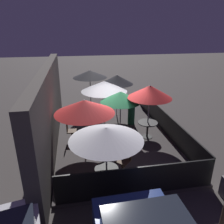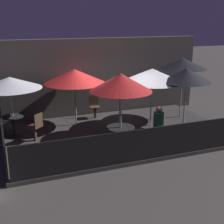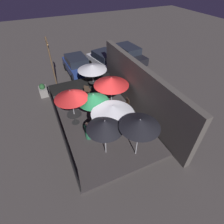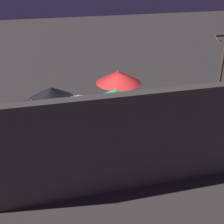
{
  "view_description": "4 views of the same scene",
  "coord_description": "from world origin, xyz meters",
  "px_view_note": "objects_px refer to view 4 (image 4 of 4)",
  "views": [
    {
      "loc": [
        -8.77,
        1.61,
        4.74
      ],
      "look_at": [
        -0.16,
        0.1,
        1.3
      ],
      "focal_mm": 35.0,
      "sensor_mm": 36.0,
      "label": 1
    },
    {
      "loc": [
        -3.9,
        -9.74,
        4.03
      ],
      "look_at": [
        -0.37,
        -0.43,
        1.03
      ],
      "focal_mm": 50.0,
      "sensor_mm": 36.0,
      "label": 2
    },
    {
      "loc": [
        7.54,
        -2.62,
        7.64
      ],
      "look_at": [
        0.77,
        0.46,
        1.27
      ],
      "focal_mm": 28.0,
      "sensor_mm": 36.0,
      "label": 3
    },
    {
      "loc": [
        2.81,
        10.28,
        6.61
      ],
      "look_at": [
        0.16,
        -0.04,
        1.35
      ],
      "focal_mm": 50.0,
      "sensor_mm": 36.0,
      "label": 4
    }
  ],
  "objects_px": {
    "patio_umbrella_6": "(79,102)",
    "patio_chair_0": "(184,121)",
    "patio_umbrella_4": "(51,93)",
    "patio_chair_1": "(138,155)",
    "patron_0": "(85,119)",
    "dining_table_0": "(118,110)",
    "patio_umbrella_1": "(212,96)",
    "dining_table_1": "(207,127)",
    "patio_umbrella_2": "(115,95)",
    "light_post": "(222,67)",
    "planter_box": "(188,95)",
    "patio_umbrella_0": "(119,77)",
    "patio_umbrella_5": "(32,106)",
    "patio_umbrella_3": "(159,108)"
  },
  "relations": [
    {
      "from": "patio_umbrella_0",
      "to": "patio_umbrella_1",
      "type": "distance_m",
      "value": 3.78
    },
    {
      "from": "patio_umbrella_5",
      "to": "planter_box",
      "type": "height_order",
      "value": "patio_umbrella_5"
    },
    {
      "from": "patio_umbrella_1",
      "to": "dining_table_1",
      "type": "relative_size",
      "value": 2.85
    },
    {
      "from": "patio_umbrella_2",
      "to": "planter_box",
      "type": "distance_m",
      "value": 5.33
    },
    {
      "from": "patio_umbrella_5",
      "to": "dining_table_1",
      "type": "relative_size",
      "value": 3.27
    },
    {
      "from": "patio_umbrella_2",
      "to": "patio_chair_0",
      "type": "xyz_separation_m",
      "value": [
        -2.77,
        0.45,
        -1.28
      ]
    },
    {
      "from": "patio_umbrella_4",
      "to": "patron_0",
      "type": "xyz_separation_m",
      "value": [
        -1.31,
        -0.49,
        -1.49
      ]
    },
    {
      "from": "patio_umbrella_1",
      "to": "patio_umbrella_2",
      "type": "relative_size",
      "value": 1.02
    },
    {
      "from": "patio_umbrella_4",
      "to": "patio_chair_1",
      "type": "xyz_separation_m",
      "value": [
        -2.59,
        2.52,
        -1.5
      ]
    },
    {
      "from": "patio_umbrella_4",
      "to": "patron_0",
      "type": "distance_m",
      "value": 2.05
    },
    {
      "from": "dining_table_0",
      "to": "dining_table_1",
      "type": "xyz_separation_m",
      "value": [
        -3.0,
        2.28,
        0.0
      ]
    },
    {
      "from": "patio_umbrella_6",
      "to": "dining_table_0",
      "type": "xyz_separation_m",
      "value": [
        -1.9,
        -1.64,
        -1.35
      ]
    },
    {
      "from": "patio_umbrella_3",
      "to": "patio_chair_0",
      "type": "relative_size",
      "value": 2.36
    },
    {
      "from": "dining_table_0",
      "to": "planter_box",
      "type": "bearing_deg",
      "value": -161.75
    },
    {
      "from": "patio_umbrella_6",
      "to": "dining_table_1",
      "type": "relative_size",
      "value": 3.06
    },
    {
      "from": "patio_umbrella_6",
      "to": "patio_chair_0",
      "type": "distance_m",
      "value": 4.46
    },
    {
      "from": "patio_umbrella_4",
      "to": "dining_table_1",
      "type": "height_order",
      "value": "patio_umbrella_4"
    },
    {
      "from": "light_post",
      "to": "patio_umbrella_2",
      "type": "bearing_deg",
      "value": 14.12
    },
    {
      "from": "patron_0",
      "to": "dining_table_0",
      "type": "bearing_deg",
      "value": 15.86
    },
    {
      "from": "patio_umbrella_5",
      "to": "light_post",
      "type": "height_order",
      "value": "light_post"
    },
    {
      "from": "patio_umbrella_6",
      "to": "patio_chair_0",
      "type": "relative_size",
      "value": 2.35
    },
    {
      "from": "patio_umbrella_6",
      "to": "patio_chair_1",
      "type": "xyz_separation_m",
      "value": [
        -1.67,
        1.72,
        -1.42
      ]
    },
    {
      "from": "patio_umbrella_0",
      "to": "dining_table_0",
      "type": "relative_size",
      "value": 2.74
    },
    {
      "from": "dining_table_0",
      "to": "light_post",
      "type": "distance_m",
      "value": 5.16
    },
    {
      "from": "patio_chair_1",
      "to": "light_post",
      "type": "bearing_deg",
      "value": -51.46
    },
    {
      "from": "patio_umbrella_4",
      "to": "patio_umbrella_6",
      "type": "xyz_separation_m",
      "value": [
        -0.92,
        0.81,
        -0.09
      ]
    },
    {
      "from": "patio_umbrella_6",
      "to": "dining_table_1",
      "type": "xyz_separation_m",
      "value": [
        -4.9,
        0.64,
        -1.35
      ]
    },
    {
      "from": "dining_table_1",
      "to": "patio_chair_0",
      "type": "distance_m",
      "value": 0.96
    },
    {
      "from": "patio_umbrella_5",
      "to": "patio_chair_1",
      "type": "distance_m",
      "value": 3.9
    },
    {
      "from": "patio_umbrella_0",
      "to": "patron_0",
      "type": "height_order",
      "value": "patio_umbrella_0"
    },
    {
      "from": "patio_umbrella_1",
      "to": "planter_box",
      "type": "xyz_separation_m",
      "value": [
        -1.04,
        -3.61,
        -1.57
      ]
    },
    {
      "from": "dining_table_0",
      "to": "patio_chair_0",
      "type": "distance_m",
      "value": 2.83
    },
    {
      "from": "patio_umbrella_2",
      "to": "dining_table_1",
      "type": "distance_m",
      "value": 3.83
    },
    {
      "from": "patio_umbrella_2",
      "to": "patio_chair_1",
      "type": "relative_size",
      "value": 2.23
    },
    {
      "from": "patio_umbrella_5",
      "to": "patio_umbrella_6",
      "type": "distance_m",
      "value": 1.76
    },
    {
      "from": "patio_chair_1",
      "to": "light_post",
      "type": "xyz_separation_m",
      "value": [
        -5.17,
        -3.57,
        1.54
      ]
    },
    {
      "from": "patio_umbrella_4",
      "to": "patio_chair_1",
      "type": "relative_size",
      "value": 2.44
    },
    {
      "from": "patio_umbrella_3",
      "to": "patio_umbrella_6",
      "type": "bearing_deg",
      "value": -22.92
    },
    {
      "from": "patio_umbrella_5",
      "to": "patio_umbrella_6",
      "type": "relative_size",
      "value": 1.07
    },
    {
      "from": "dining_table_0",
      "to": "patio_umbrella_1",
      "type": "bearing_deg",
      "value": 142.77
    },
    {
      "from": "light_post",
      "to": "patio_chair_1",
      "type": "bearing_deg",
      "value": 34.63
    },
    {
      "from": "dining_table_1",
      "to": "light_post",
      "type": "relative_size",
      "value": 0.19
    },
    {
      "from": "patio_umbrella_4",
      "to": "patio_chair_1",
      "type": "height_order",
      "value": "patio_umbrella_4"
    },
    {
      "from": "patio_umbrella_5",
      "to": "patio_chair_0",
      "type": "height_order",
      "value": "patio_umbrella_5"
    },
    {
      "from": "patio_umbrella_1",
      "to": "patio_chair_1",
      "type": "xyz_separation_m",
      "value": [
        3.23,
        1.08,
        -1.38
      ]
    },
    {
      "from": "patio_chair_1",
      "to": "patio_umbrella_6",
      "type": "bearing_deg",
      "value": 48.1
    },
    {
      "from": "patio_umbrella_3",
      "to": "dining_table_1",
      "type": "bearing_deg",
      "value": -168.71
    },
    {
      "from": "dining_table_0",
      "to": "planter_box",
      "type": "xyz_separation_m",
      "value": [
        -4.04,
        -1.33,
        -0.26
      ]
    },
    {
      "from": "patio_umbrella_4",
      "to": "patio_umbrella_3",
      "type": "bearing_deg",
      "value": 151.54
    },
    {
      "from": "patio_chair_1",
      "to": "patio_umbrella_0",
      "type": "bearing_deg",
      "value": -0.0
    }
  ]
}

